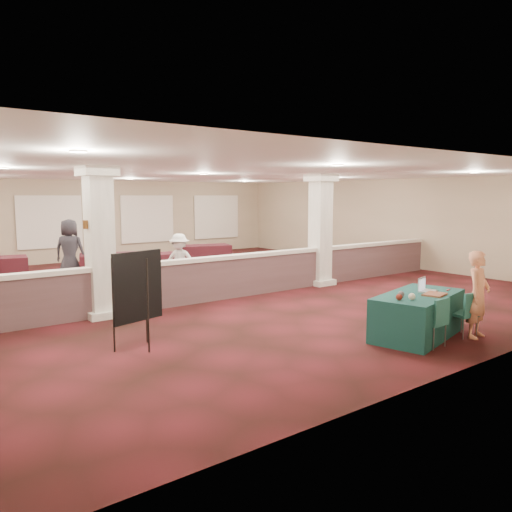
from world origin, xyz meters
TOP-DOWN VIEW (x-y plane):
  - ground at (0.00, 0.00)m, footprint 16.00×16.00m
  - wall_back at (0.00, 8.00)m, footprint 16.00×0.04m
  - wall_front at (0.00, -8.00)m, footprint 16.00×0.04m
  - wall_right at (8.00, 0.00)m, footprint 0.04×16.00m
  - ceiling at (0.00, 0.00)m, footprint 16.00×16.00m
  - partition_wall at (0.00, -1.50)m, footprint 15.60×0.28m
  - column_left at (-3.50, -1.50)m, footprint 0.72×0.72m
  - column_right at (3.00, -1.50)m, footprint 0.72×0.72m
  - sconce_left at (-3.78, -1.50)m, footprint 0.12×0.12m
  - sconce_right at (-3.22, -1.50)m, footprint 0.12×0.12m
  - near_table at (0.62, -6.50)m, footprint 2.27×1.51m
  - conf_chair_main at (1.28, -7.08)m, footprint 0.49×0.50m
  - conf_chair_side at (0.27, -7.08)m, footprint 0.44×0.44m
  - easel_board at (-3.83, -4.13)m, footprint 0.97×0.57m
  - woman at (1.42, -7.20)m, footprint 0.64×0.48m
  - far_table_front_center at (-1.46, 3.00)m, footprint 2.22×1.59m
  - far_table_front_right at (5.50, 0.30)m, footprint 1.73×0.93m
  - far_table_back_center at (-0.00, 3.20)m, footprint 1.69×0.87m
  - far_table_back_right at (2.50, 4.11)m, footprint 2.04×1.40m
  - attendee_b at (-0.61, 0.35)m, footprint 1.03×1.02m
  - attendee_c at (5.58, 1.50)m, footprint 0.93×1.06m
  - attendee_d at (-2.64, 3.50)m, footprint 1.03×1.00m
  - laptop_base at (0.95, -6.47)m, footprint 0.41×0.33m
  - laptop_screen at (0.92, -6.35)m, footprint 0.35×0.10m
  - screen_glow at (0.92, -6.36)m, footprint 0.32×0.08m
  - knitting at (0.74, -6.75)m, footprint 0.50×0.42m
  - yarn_cream at (0.06, -6.75)m, footprint 0.12×0.12m
  - yarn_red at (-0.14, -6.63)m, footprint 0.11×0.11m
  - yarn_grey at (0.11, -6.49)m, footprint 0.11×0.11m
  - scissors at (1.38, -6.63)m, footprint 0.14×0.06m

SIDE VIEW (x-z plane):
  - ground at x=0.00m, z-range 0.00..0.00m
  - far_table_back_center at x=0.00m, z-range 0.00..0.68m
  - far_table_front_right at x=5.50m, z-range 0.00..0.69m
  - far_table_back_right at x=2.50m, z-range 0.00..0.75m
  - near_table at x=0.62m, z-range 0.00..0.80m
  - far_table_front_center at x=-1.46m, z-range 0.00..0.81m
  - conf_chair_main at x=1.28m, z-range 0.08..0.92m
  - conf_chair_side at x=0.27m, z-range 0.08..0.94m
  - partition_wall at x=0.00m, z-range 0.02..1.12m
  - attendee_b at x=-0.61m, z-range 0.00..1.55m
  - woman at x=1.42m, z-range 0.00..1.60m
  - scissors at x=1.38m, z-range 0.80..0.81m
  - laptop_base at x=0.95m, z-range 0.80..0.82m
  - knitting at x=0.74m, z-range 0.80..0.83m
  - attendee_c at x=5.58m, z-range 0.00..1.65m
  - yarn_red at x=-0.14m, z-range 0.80..0.91m
  - yarn_grey at x=0.11m, z-range 0.80..0.91m
  - yarn_cream at x=0.06m, z-range 0.80..0.92m
  - screen_glow at x=0.92m, z-range 0.82..1.03m
  - laptop_screen at x=0.92m, z-range 0.82..1.06m
  - attendee_d at x=-2.64m, z-range 0.00..1.89m
  - easel_board at x=-3.83m, z-range 0.23..1.91m
  - wall_back at x=0.00m, z-range 0.00..3.20m
  - wall_front at x=0.00m, z-range 0.00..3.20m
  - wall_right at x=8.00m, z-range 0.00..3.20m
  - column_left at x=-3.50m, z-range 0.04..3.24m
  - column_right at x=3.00m, z-range 0.04..3.24m
  - sconce_left at x=-3.78m, z-range 1.91..2.09m
  - sconce_right at x=-3.22m, z-range 1.91..2.09m
  - ceiling at x=0.00m, z-range 3.19..3.21m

